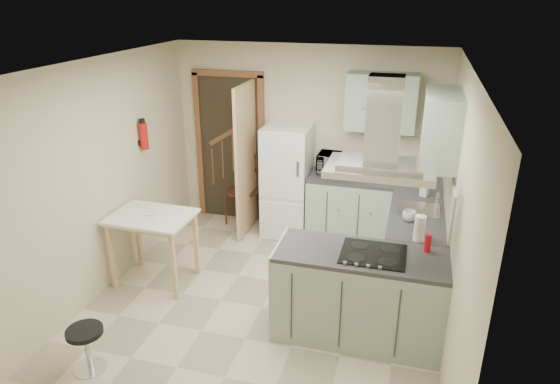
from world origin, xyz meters
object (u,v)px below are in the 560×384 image
(drop_leaf_table, at_px, (155,249))
(microwave, at_px, (336,164))
(extractor_hood, at_px, (380,169))
(stool, at_px, (87,349))
(bentwood_chair, at_px, (243,191))
(fridge, at_px, (287,181))
(peninsula, at_px, (359,295))

(drop_leaf_table, height_order, microwave, microwave)
(extractor_hood, xyz_separation_m, stool, (-2.31, -1.11, -1.51))
(drop_leaf_table, distance_m, bentwood_chair, 1.77)
(fridge, bearing_deg, microwave, 6.03)
(microwave, bearing_deg, fridge, -171.76)
(microwave, bearing_deg, peninsula, -71.88)
(microwave, bearing_deg, bentwood_chair, -179.04)
(peninsula, bearing_deg, stool, -153.43)
(fridge, relative_size, stool, 3.54)
(fridge, xyz_separation_m, stool, (-0.99, -3.09, -0.54))
(fridge, xyz_separation_m, microwave, (0.64, 0.07, 0.28))
(drop_leaf_table, height_order, bentwood_chair, bentwood_chair)
(fridge, relative_size, microwave, 3.17)
(peninsula, xyz_separation_m, drop_leaf_table, (-2.34, 0.36, -0.04))
(peninsula, distance_m, drop_leaf_table, 2.37)
(peninsula, height_order, extractor_hood, extractor_hood)
(fridge, distance_m, drop_leaf_table, 1.99)
(fridge, height_order, bentwood_chair, fridge)
(bentwood_chair, bearing_deg, peninsula, -28.39)
(peninsula, height_order, bentwood_chair, bentwood_chair)
(bentwood_chair, height_order, stool, bentwood_chair)
(drop_leaf_table, xyz_separation_m, bentwood_chair, (0.45, 1.71, 0.09))
(fridge, bearing_deg, drop_leaf_table, -124.64)
(drop_leaf_table, height_order, stool, drop_leaf_table)
(fridge, relative_size, bentwood_chair, 1.50)
(fridge, bearing_deg, bentwood_chair, 171.78)
(bentwood_chair, distance_m, stool, 3.21)
(extractor_hood, xyz_separation_m, microwave, (-0.68, 2.05, -0.69))
(peninsula, xyz_separation_m, stool, (-2.21, -1.11, -0.24))
(extractor_hood, bearing_deg, fridge, 123.79)
(peninsula, bearing_deg, extractor_hood, 0.00)
(drop_leaf_table, bearing_deg, peninsula, -7.50)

